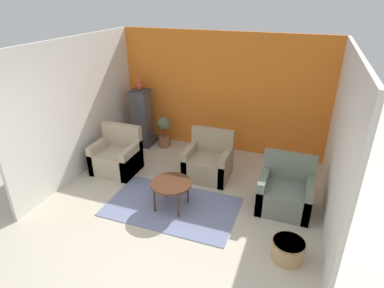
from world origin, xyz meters
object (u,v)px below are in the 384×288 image
(armchair_middle, at_px, (208,163))
(wicker_basket, at_px, (288,249))
(coffee_table, at_px, (171,185))
(armchair_left, at_px, (117,157))
(armchair_right, at_px, (285,193))
(parrot, at_px, (139,84))
(birdcage, at_px, (142,120))
(potted_plant, at_px, (164,130))

(armchair_middle, height_order, wicker_basket, armchair_middle)
(coffee_table, distance_m, wicker_basket, 2.05)
(armchair_left, relative_size, armchair_right, 1.00)
(armchair_left, xyz_separation_m, armchair_middle, (1.81, 0.42, 0.00))
(armchair_middle, distance_m, parrot, 2.46)
(armchair_middle, height_order, parrot, parrot)
(coffee_table, xyz_separation_m, armchair_right, (1.79, 0.63, -0.14))
(coffee_table, xyz_separation_m, birdcage, (-1.69, 2.14, 0.15))
(armchair_middle, bearing_deg, parrot, 154.06)
(armchair_left, xyz_separation_m, armchair_right, (3.33, -0.13, 0.00))
(birdcage, height_order, parrot, parrot)
(armchair_middle, distance_m, wicker_basket, 2.41)
(armchair_right, height_order, parrot, parrot)
(coffee_table, height_order, parrot, parrot)
(coffee_table, bearing_deg, birdcage, 128.25)
(armchair_middle, height_order, potted_plant, armchair_middle)
(birdcage, distance_m, parrot, 0.85)
(coffee_table, distance_m, parrot, 2.91)
(armchair_left, bearing_deg, birdcage, 96.39)
(birdcage, height_order, wicker_basket, birdcage)
(coffee_table, height_order, potted_plant, potted_plant)
(wicker_basket, bearing_deg, armchair_right, 98.32)
(coffee_table, relative_size, armchair_middle, 0.75)
(armchair_left, bearing_deg, armchair_right, -2.32)
(armchair_right, relative_size, parrot, 3.39)
(coffee_table, height_order, armchair_middle, armchair_middle)
(parrot, relative_size, potted_plant, 0.37)
(armchair_middle, bearing_deg, wicker_basket, -45.54)
(coffee_table, bearing_deg, potted_plant, 117.56)
(wicker_basket, bearing_deg, potted_plant, 139.05)
(potted_plant, bearing_deg, parrot, 179.68)
(coffee_table, relative_size, parrot, 2.53)
(armchair_left, relative_size, birdcage, 0.70)
(coffee_table, xyz_separation_m, potted_plant, (-1.12, 2.14, -0.02))
(parrot, relative_size, wicker_basket, 0.61)
(armchair_left, bearing_deg, coffee_table, -26.62)
(armchair_right, xyz_separation_m, birdcage, (-3.48, 1.51, 0.30))
(parrot, bearing_deg, coffee_table, -51.78)
(armchair_right, height_order, armchair_middle, same)
(armchair_left, xyz_separation_m, birdcage, (-0.15, 1.37, 0.30))
(coffee_table, distance_m, armchair_right, 1.90)
(birdcage, bearing_deg, wicker_basket, -36.20)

